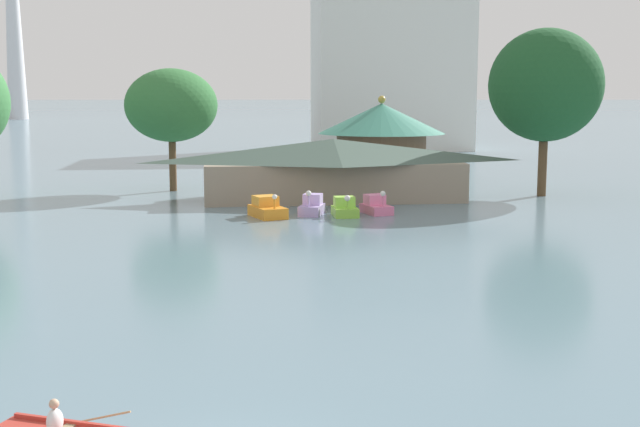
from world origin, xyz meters
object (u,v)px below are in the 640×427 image
pedal_boat_pink (376,206)px  boathouse (333,168)px  pedal_boat_orange (267,209)px  shoreline_tree_mid (171,105)px  pedal_boat_lime (345,208)px  pedal_boat_lavender (312,206)px  green_roof_pavilion (381,135)px  shoreline_tree_right (546,85)px  background_building_block (390,68)px

pedal_boat_pink → boathouse: size_ratio=0.13×
pedal_boat_orange → pedal_boat_pink: bearing=77.2°
shoreline_tree_mid → pedal_boat_lime: bearing=-52.1°
pedal_boat_orange → shoreline_tree_mid: (-6.89, 15.10, 6.33)m
pedal_boat_orange → pedal_boat_lavender: 3.03m
green_roof_pavilion → shoreline_tree_right: (9.87, -14.38, 4.36)m
shoreline_tree_right → pedal_boat_lavender: bearing=-156.9°
green_roof_pavilion → shoreline_tree_mid: (-18.53, -7.89, 2.81)m
pedal_boat_lime → pedal_boat_pink: (2.20, 0.91, -0.00)m
pedal_boat_lavender → background_building_block: size_ratio=0.12×
boathouse → shoreline_tree_right: (16.23, 0.60, 6.04)m
pedal_boat_pink → shoreline_tree_right: shoreline_tree_right is taller
pedal_boat_lavender → shoreline_tree_mid: bearing=-127.1°
pedal_boat_orange → shoreline_tree_mid: size_ratio=0.34×
pedal_boat_lime → boathouse: bearing=176.8°
pedal_boat_orange → background_building_block: (20.27, 63.05, 10.79)m
green_roof_pavilion → background_building_block: size_ratio=0.52×
shoreline_tree_mid → pedal_boat_lavender: bearing=-55.6°
pedal_boat_pink → shoreline_tree_right: size_ratio=0.21×
pedal_boat_lime → shoreline_tree_right: shoreline_tree_right is taller
shoreline_tree_mid → shoreline_tree_right: (28.40, -6.49, 1.56)m
pedal_boat_lavender → shoreline_tree_mid: shoreline_tree_mid is taller
pedal_boat_pink → shoreline_tree_mid: bearing=-150.4°
pedal_boat_lavender → pedal_boat_pink: pedal_boat_lavender is taller
pedal_boat_lime → green_roof_pavilion: size_ratio=0.19×
pedal_boat_lavender → shoreline_tree_mid: size_ratio=0.27×
boathouse → pedal_boat_pink: bearing=-75.3°
pedal_boat_pink → shoreline_tree_right: 18.16m
green_roof_pavilion → shoreline_tree_mid: 20.34m
boathouse → shoreline_tree_mid: bearing=149.8°
pedal_boat_lime → background_building_block: 65.92m
shoreline_tree_mid → shoreline_tree_right: shoreline_tree_right is taller
pedal_boat_orange → background_building_block: size_ratio=0.15×
pedal_boat_lime → shoreline_tree_right: (16.53, 8.76, 7.92)m
green_roof_pavilion → shoreline_tree_right: shoreline_tree_right is taller
pedal_boat_lime → pedal_boat_lavender: bearing=-114.0°
pedal_boat_orange → green_roof_pavilion: 26.01m
boathouse → green_roof_pavilion: green_roof_pavilion is taller
pedal_boat_lavender → background_building_block: background_building_block is taller
background_building_block → boathouse: bearing=-105.2°
green_roof_pavilion → background_building_block: background_building_block is taller
pedal_boat_pink → background_building_block: size_ratio=0.12×
background_building_block → pedal_boat_pink: bearing=-101.9°
pedal_boat_lavender → shoreline_tree_right: bearing=131.6°
pedal_boat_orange → shoreline_tree_mid: bearing=-174.4°
shoreline_tree_mid → shoreline_tree_right: size_ratio=0.77×
pedal_boat_orange → pedal_boat_lavender: (2.95, 0.71, 0.01)m
pedal_boat_pink → background_building_block: bearing=153.3°
pedal_boat_orange → background_building_block: bearing=143.3°
green_roof_pavilion → shoreline_tree_mid: shoreline_tree_mid is taller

